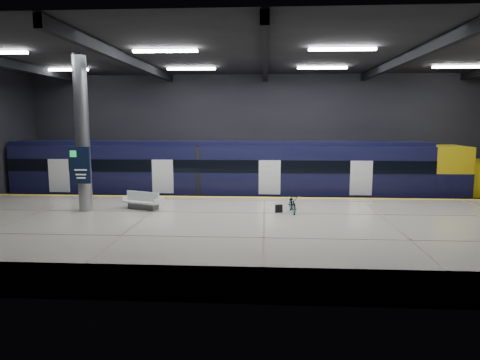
{
  "coord_description": "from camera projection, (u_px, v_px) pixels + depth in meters",
  "views": [
    {
      "loc": [
        0.06,
        -19.41,
        5.13
      ],
      "look_at": [
        -1.21,
        1.5,
        2.2
      ],
      "focal_mm": 32.0,
      "sensor_mm": 36.0,
      "label": 1
    }
  ],
  "objects": [
    {
      "name": "ground",
      "position": [
        264.0,
        231.0,
        19.9
      ],
      "size": [
        30.0,
        30.0,
        0.0
      ],
      "primitive_type": "plane",
      "color": "black",
      "rests_on": "ground"
    },
    {
      "name": "room_shell",
      "position": [
        265.0,
        107.0,
        19.11
      ],
      "size": [
        30.1,
        16.1,
        8.05
      ],
      "color": "black",
      "rests_on": "ground"
    },
    {
      "name": "platform",
      "position": [
        264.0,
        234.0,
        17.36
      ],
      "size": [
        30.0,
        11.0,
        1.1
      ],
      "primitive_type": "cube",
      "color": "#BFB7A1",
      "rests_on": "ground"
    },
    {
      "name": "safety_strip",
      "position": [
        264.0,
        197.0,
        22.47
      ],
      "size": [
        30.0,
        0.4,
        0.01
      ],
      "primitive_type": "cube",
      "color": "yellow",
      "rests_on": "platform"
    },
    {
      "name": "rails",
      "position": [
        264.0,
        206.0,
        25.33
      ],
      "size": [
        30.0,
        1.52,
        0.16
      ],
      "color": "gray",
      "rests_on": "ground"
    },
    {
      "name": "train",
      "position": [
        249.0,
        173.0,
        25.11
      ],
      "size": [
        29.4,
        2.84,
        3.79
      ],
      "color": "black",
      "rests_on": "ground"
    },
    {
      "name": "bench",
      "position": [
        143.0,
        203.0,
        19.56
      ],
      "size": [
        1.97,
        1.37,
        0.81
      ],
      "rotation": [
        0.0,
        0.0,
        -0.38
      ],
      "color": "#595B60",
      "rests_on": "platform"
    },
    {
      "name": "bicycle",
      "position": [
        293.0,
        204.0,
        18.75
      ],
      "size": [
        0.68,
        1.57,
        0.8
      ],
      "primitive_type": "imported",
      "rotation": [
        0.0,
        0.0,
        0.1
      ],
      "color": "#99999E",
      "rests_on": "platform"
    },
    {
      "name": "pannier_bag",
      "position": [
        279.0,
        209.0,
        18.82
      ],
      "size": [
        0.34,
        0.25,
        0.35
      ],
      "primitive_type": "cube",
      "rotation": [
        0.0,
        0.0,
        0.25
      ],
      "color": "black",
      "rests_on": "platform"
    },
    {
      "name": "info_column",
      "position": [
        82.0,
        136.0,
        18.75
      ],
      "size": [
        0.9,
        0.78,
        6.9
      ],
      "color": "#9EA0A5",
      "rests_on": "platform"
    }
  ]
}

